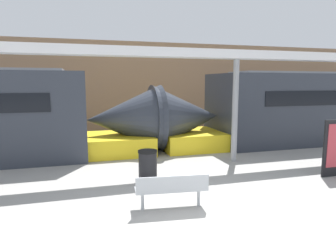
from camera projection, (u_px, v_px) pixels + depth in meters
ground_plane at (206, 220)px, 5.94m from camera, size 60.00×60.00×0.00m
station_wall at (124, 87)px, 16.81m from camera, size 56.00×0.20×5.00m
bench_near at (172, 188)px, 6.41m from camera, size 1.59×0.60×0.78m
trash_bin at (148, 165)px, 8.34m from camera, size 0.54×0.54×0.86m
support_column_near at (235, 111)px, 10.23m from camera, size 0.20×0.20×3.50m
canopy_beam at (237, 55)px, 9.97m from camera, size 28.00×0.60×0.28m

